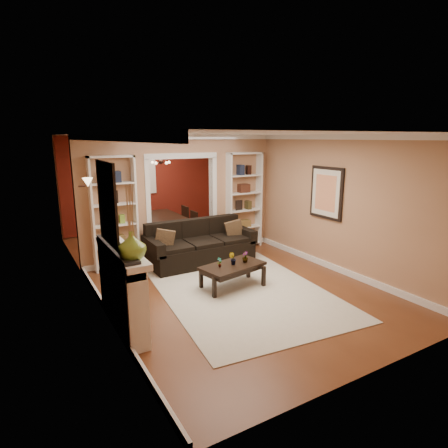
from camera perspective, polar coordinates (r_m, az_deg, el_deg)
floor at (r=7.72m, az=-2.64°, el=-6.96°), size 8.00×8.00×0.00m
ceiling at (r=7.25m, az=-2.87°, el=13.51°), size 8.00×8.00×0.00m
wall_back at (r=11.04m, az=-12.38°, el=6.05°), size 8.00×0.00×8.00m
wall_front at (r=4.32m, az=22.52°, el=-5.40°), size 8.00×0.00×8.00m
wall_left at (r=6.66m, az=-20.21°, el=1.06°), size 0.00×8.00×8.00m
wall_right at (r=8.62m, az=10.70°, el=4.22°), size 0.00×8.00×8.00m
partition_wall at (r=8.44m, az=-6.50°, el=4.18°), size 4.50×0.15×2.70m
red_back_panel at (r=11.01m, az=-12.33°, el=5.88°), size 4.44×0.04×2.64m
dining_window at (r=10.95m, az=-12.32°, el=7.06°), size 0.78×0.03×0.98m
area_rug at (r=6.69m, az=2.82°, el=-10.16°), size 3.04×4.01×0.01m
sofa at (r=8.00m, az=-3.56°, el=-2.85°), size 2.31×1.00×0.90m
pillow_left at (r=7.62m, az=-9.02°, el=-2.43°), size 0.39×0.21×0.37m
pillow_right at (r=8.32m, az=1.52°, el=-0.96°), size 0.39×0.21×0.37m
coffee_table at (r=6.78m, az=1.31°, el=-7.92°), size 1.24×0.83×0.43m
plant_left at (r=6.55m, az=-0.67°, el=-5.86°), size 0.11×0.09×0.18m
plant_center at (r=6.67m, az=1.32°, el=-5.33°), size 0.15×0.15×0.22m
plant_right at (r=6.81m, az=3.24°, el=-5.05°), size 0.11×0.11×0.20m
bookshelf_left at (r=7.83m, az=-16.41°, el=1.54°), size 0.90×0.30×2.30m
bookshelf_right at (r=9.05m, az=3.01°, el=3.56°), size 0.90×0.30×2.30m
fireplace at (r=5.50m, az=-15.09°, el=-9.44°), size 0.32×1.70×1.16m
vase at (r=4.75m, az=-13.86°, el=-3.25°), size 0.45×0.45×0.36m
mirror at (r=5.14m, az=-17.40°, el=3.01°), size 0.03×0.95×1.10m
wall_sconce at (r=7.14m, az=-20.51°, el=5.71°), size 0.18×0.18×0.22m
framed_art at (r=7.84m, az=15.30°, el=4.60°), size 0.04×0.85×1.05m
dining_table at (r=9.95m, az=-9.23°, el=-0.59°), size 1.83×1.02×0.64m
dining_chair_nw at (r=9.48m, az=-11.70°, el=-0.99°), size 0.48×0.48×0.77m
dining_chair_ne at (r=9.87m, az=-5.64°, el=-0.22°), size 0.38×0.38×0.77m
dining_chair_sw at (r=10.02m, az=-12.81°, el=0.08°), size 0.45×0.45×0.89m
dining_chair_se at (r=10.40m, az=-7.01°, el=0.56°), size 0.50×0.50×0.81m
chandelier at (r=9.75m, az=-10.19°, el=9.21°), size 0.50×0.50×0.30m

